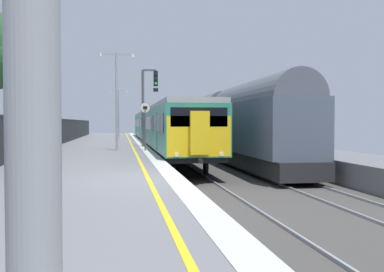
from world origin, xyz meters
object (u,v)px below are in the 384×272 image
(signal_gantry, at_px, (147,98))
(background_tree_left, at_px, (23,60))
(speed_limit_sign, at_px, (145,120))
(commuter_train_at_platform, at_px, (159,126))
(freight_train_adjacent_track, at_px, (208,122))
(platform_lamp_mid, at_px, (117,93))
(platform_lamp_far, at_px, (119,109))

(signal_gantry, relative_size, background_tree_left, 0.62)
(signal_gantry, relative_size, speed_limit_sign, 1.88)
(commuter_train_at_platform, bearing_deg, freight_train_adjacent_track, -22.03)
(signal_gantry, xyz_separation_m, background_tree_left, (-8.13, 1.49, 2.53))
(speed_limit_sign, bearing_deg, background_tree_left, 142.80)
(speed_limit_sign, distance_m, platform_lamp_mid, 2.25)
(background_tree_left, bearing_deg, commuter_train_at_platform, 35.31)
(signal_gantry, xyz_separation_m, speed_limit_sign, (-0.37, -4.41, -1.46))
(freight_train_adjacent_track, relative_size, platform_lamp_mid, 7.12)
(freight_train_adjacent_track, height_order, signal_gantry, signal_gantry)
(signal_gantry, distance_m, platform_lamp_far, 20.18)
(platform_lamp_far, height_order, background_tree_left, background_tree_left)
(signal_gantry, relative_size, platform_lamp_mid, 0.92)
(commuter_train_at_platform, height_order, signal_gantry, signal_gantry)
(platform_lamp_mid, bearing_deg, commuter_train_at_platform, 74.44)
(commuter_train_at_platform, relative_size, background_tree_left, 4.85)
(signal_gantry, bearing_deg, speed_limit_sign, -94.76)
(freight_train_adjacent_track, bearing_deg, commuter_train_at_platform, 157.97)
(background_tree_left, bearing_deg, platform_lamp_far, 71.59)
(platform_lamp_mid, xyz_separation_m, platform_lamp_far, (0.00, 24.08, -0.18))
(platform_lamp_mid, height_order, platform_lamp_far, platform_lamp_mid)
(platform_lamp_far, bearing_deg, platform_lamp_mid, -90.00)
(speed_limit_sign, bearing_deg, commuter_train_at_platform, 81.74)
(speed_limit_sign, xyz_separation_m, platform_lamp_mid, (-1.58, 0.41, 1.55))
(freight_train_adjacent_track, bearing_deg, platform_lamp_mid, -124.83)
(commuter_train_at_platform, xyz_separation_m, speed_limit_sign, (-1.85, -12.71, 0.47))
(commuter_train_at_platform, xyz_separation_m, freight_train_adjacent_track, (4.00, -1.62, 0.35))
(signal_gantry, height_order, platform_lamp_far, platform_lamp_far)
(commuter_train_at_platform, xyz_separation_m, background_tree_left, (-9.61, -6.81, 4.47))
(platform_lamp_mid, bearing_deg, platform_lamp_far, 90.00)
(commuter_train_at_platform, distance_m, signal_gantry, 8.64)
(signal_gantry, xyz_separation_m, platform_lamp_mid, (-1.94, -4.00, 0.09))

